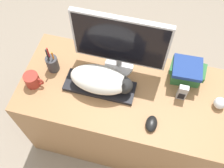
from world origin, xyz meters
name	(u,v)px	position (x,y,z in m)	size (l,w,h in m)	color
ground_plane	(112,168)	(0.00, 0.00, 0.00)	(12.00, 12.00, 0.00)	gray
desk	(122,114)	(0.00, 0.30, 0.36)	(1.29, 0.61, 0.72)	#9E7047
keyboard	(100,86)	(-0.15, 0.29, 0.73)	(0.43, 0.15, 0.02)	black
cat	(102,80)	(-0.13, 0.29, 0.81)	(0.37, 0.18, 0.14)	white
monitor	(120,43)	(-0.07, 0.46, 0.95)	(0.55, 0.18, 0.43)	#B7B7BC
computer_mouse	(151,124)	(0.20, 0.12, 0.73)	(0.06, 0.10, 0.04)	black
coffee_mug	(32,80)	(-0.55, 0.21, 0.76)	(0.12, 0.09, 0.09)	#9E2D23
pen_cup	(52,63)	(-0.47, 0.35, 0.77)	(0.07, 0.07, 0.21)	#38383D
baseball	(220,103)	(0.56, 0.34, 0.75)	(0.07, 0.07, 0.07)	silver
phone	(182,93)	(0.33, 0.34, 0.77)	(0.05, 0.03, 0.12)	#99999E
book_stack	(187,72)	(0.34, 0.48, 0.79)	(0.22, 0.17, 0.14)	#2D6B38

